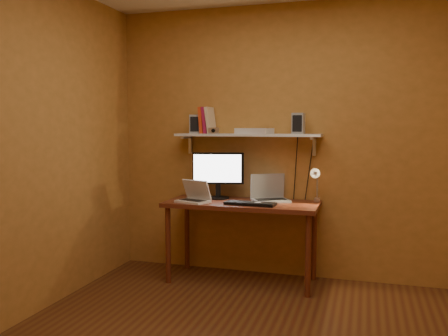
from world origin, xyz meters
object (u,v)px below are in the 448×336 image
(wall_shelf, at_px, (247,135))
(netbook, at_px, (195,196))
(desk, at_px, (242,211))
(monitor, at_px, (218,173))
(shelf_camera, at_px, (214,131))
(router, at_px, (254,131))
(desk_lamp, at_px, (316,180))
(keyboard, at_px, (250,204))
(laptop, at_px, (269,194))
(speaker_left, at_px, (195,124))
(speaker_right, at_px, (298,123))
(mouse, at_px, (258,204))

(wall_shelf, height_order, netbook, wall_shelf)
(desk, xyz_separation_m, monitor, (-0.27, 0.13, 0.34))
(shelf_camera, height_order, router, shelf_camera)
(desk_lamp, bearing_deg, keyboard, -153.29)
(laptop, bearing_deg, speaker_left, 147.33)
(desk, xyz_separation_m, keyboard, (0.11, -0.15, 0.10))
(speaker_right, bearing_deg, speaker_left, -176.95)
(laptop, xyz_separation_m, speaker_left, (-0.76, 0.06, 0.65))
(monitor, height_order, router, router)
(laptop, xyz_separation_m, desk_lamp, (0.43, -0.01, 0.14))
(mouse, bearing_deg, wall_shelf, 111.39)
(mouse, distance_m, speaker_left, 1.06)
(desk, height_order, mouse, mouse)
(wall_shelf, bearing_deg, desk_lamp, -5.88)
(monitor, height_order, shelf_camera, shelf_camera)
(wall_shelf, xyz_separation_m, mouse, (0.19, -0.35, -0.59))
(desk_lamp, distance_m, speaker_left, 1.30)
(wall_shelf, bearing_deg, shelf_camera, -165.53)
(wall_shelf, height_order, laptop, wall_shelf)
(keyboard, height_order, router, router)
(shelf_camera, bearing_deg, mouse, -28.24)
(desk_lamp, bearing_deg, netbook, -166.08)
(wall_shelf, bearing_deg, keyboard, -71.55)
(desk_lamp, bearing_deg, desk, -169.19)
(wall_shelf, xyz_separation_m, speaker_left, (-0.53, -0.00, 0.11))
(router, bearing_deg, speaker_right, -2.91)
(monitor, height_order, keyboard, monitor)
(netbook, bearing_deg, router, 53.82)
(laptop, height_order, shelf_camera, shelf_camera)
(desk, distance_m, mouse, 0.26)
(monitor, bearing_deg, wall_shelf, 0.20)
(laptop, distance_m, mouse, 0.30)
(netbook, bearing_deg, monitor, 80.45)
(laptop, distance_m, keyboard, 0.31)
(speaker_right, height_order, router, speaker_right)
(keyboard, xyz_separation_m, speaker_right, (0.37, 0.32, 0.71))
(router, bearing_deg, keyboard, -82.25)
(shelf_camera, bearing_deg, wall_shelf, 14.47)
(desk, height_order, monitor, monitor)
(monitor, xyz_separation_m, shelf_camera, (-0.04, -0.01, 0.40))
(monitor, bearing_deg, laptop, -12.89)
(netbook, relative_size, keyboard, 0.74)
(speaker_left, height_order, router, speaker_left)
(netbook, distance_m, mouse, 0.60)
(desk_lamp, height_order, shelf_camera, shelf_camera)
(speaker_right, relative_size, router, 0.60)
(monitor, xyz_separation_m, speaker_right, (0.76, 0.05, 0.47))
(mouse, bearing_deg, monitor, 141.72)
(desk_lamp, relative_size, speaker_right, 1.95)
(wall_shelf, relative_size, laptop, 3.51)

